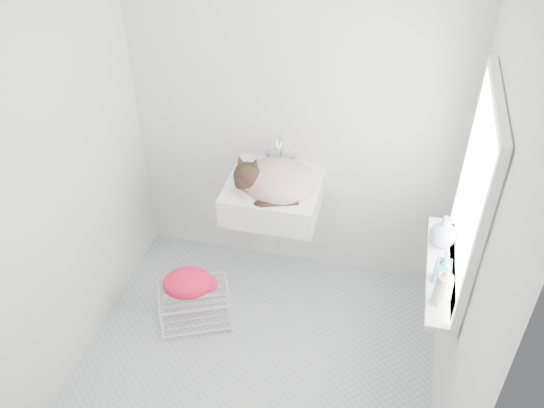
% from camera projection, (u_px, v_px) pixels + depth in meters
% --- Properties ---
extents(floor, '(2.20, 2.00, 0.02)m').
position_uv_depth(floor, '(257.00, 359.00, 3.71)').
color(floor, '#B1B1B1').
rests_on(floor, ground).
extents(back_wall, '(2.20, 0.02, 2.50)m').
position_uv_depth(back_wall, '(293.00, 113.00, 3.73)').
color(back_wall, silver).
rests_on(back_wall, ground).
extents(right_wall, '(0.02, 2.00, 2.50)m').
position_uv_depth(right_wall, '(476.00, 238.00, 2.75)').
color(right_wall, silver).
rests_on(right_wall, ground).
extents(left_wall, '(0.02, 2.00, 2.50)m').
position_uv_depth(left_wall, '(58.00, 176.00, 3.16)').
color(left_wall, silver).
rests_on(left_wall, ground).
extents(window_glass, '(0.01, 0.80, 1.00)m').
position_uv_depth(window_glass, '(476.00, 196.00, 2.85)').
color(window_glass, white).
rests_on(window_glass, right_wall).
extents(window_frame, '(0.04, 0.90, 1.10)m').
position_uv_depth(window_frame, '(473.00, 196.00, 2.85)').
color(window_frame, white).
rests_on(window_frame, right_wall).
extents(windowsill, '(0.16, 0.88, 0.04)m').
position_uv_depth(windowsill, '(442.00, 270.00, 3.18)').
color(windowsill, white).
rests_on(windowsill, right_wall).
extents(sink, '(0.62, 0.54, 0.25)m').
position_uv_depth(sink, '(273.00, 185.00, 3.78)').
color(sink, white).
rests_on(sink, back_wall).
extents(faucet, '(0.22, 0.16, 0.22)m').
position_uv_depth(faucet, '(280.00, 152.00, 3.84)').
color(faucet, silver).
rests_on(faucet, sink).
extents(cat, '(0.53, 0.44, 0.32)m').
position_uv_depth(cat, '(274.00, 181.00, 3.74)').
color(cat, '#C4A98D').
rests_on(cat, sink).
extents(wire_rack, '(0.54, 0.47, 0.27)m').
position_uv_depth(wire_rack, '(195.00, 304.00, 3.89)').
color(wire_rack, silver).
rests_on(wire_rack, floor).
extents(towel, '(0.39, 0.32, 0.14)m').
position_uv_depth(towel, '(188.00, 287.00, 3.81)').
color(towel, red).
rests_on(towel, wire_rack).
extents(bottle_a, '(0.09, 0.09, 0.21)m').
position_uv_depth(bottle_a, '(440.00, 302.00, 2.96)').
color(bottle_a, white).
rests_on(bottle_a, windowsill).
extents(bottle_b, '(0.09, 0.09, 0.19)m').
position_uv_depth(bottle_b, '(440.00, 280.00, 3.09)').
color(bottle_b, teal).
rests_on(bottle_b, windowsill).
extents(bottle_c, '(0.21, 0.21, 0.20)m').
position_uv_depth(bottle_c, '(441.00, 244.00, 3.32)').
color(bottle_c, '#B2B8CC').
rests_on(bottle_c, windowsill).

